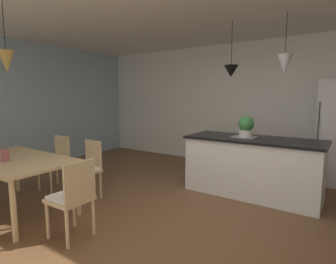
{
  "coord_description": "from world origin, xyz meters",
  "views": [
    {
      "loc": [
        1.75,
        -2.6,
        1.53
      ],
      "look_at": [
        -0.36,
        0.46,
        1.04
      ],
      "focal_mm": 28.75,
      "sensor_mm": 36.0,
      "label": 1
    }
  ],
  "objects": [
    {
      "name": "pendant_over_island_aux",
      "position": [
        0.9,
        1.53,
        1.99
      ],
      "size": [
        0.2,
        0.2,
        0.85
      ],
      "color": "black"
    },
    {
      "name": "vase_on_dining_table",
      "position": [
        -1.82,
        -1.03,
        0.8
      ],
      "size": [
        0.09,
        0.09,
        0.15
      ],
      "color": "#994C51",
      "rests_on": "dining_table"
    },
    {
      "name": "dining_table",
      "position": [
        -1.9,
        -0.9,
        0.66
      ],
      "size": [
        1.72,
        0.97,
        0.73
      ],
      "color": "tan",
      "rests_on": "ground_plane"
    },
    {
      "name": "ground_plane",
      "position": [
        0.0,
        0.0,
        -0.02
      ],
      "size": [
        10.0,
        8.4,
        0.04
      ],
      "primitive_type": "cube",
      "color": "brown"
    },
    {
      "name": "kitchen_island",
      "position": [
        0.51,
        1.53,
        0.46
      ],
      "size": [
        2.03,
        0.83,
        0.91
      ],
      "color": "silver",
      "rests_on": "ground_plane"
    },
    {
      "name": "chair_far_right",
      "position": [
        -1.5,
        -0.05,
        0.47
      ],
      "size": [
        0.43,
        0.43,
        0.87
      ],
      "color": "tan",
      "rests_on": "ground_plane"
    },
    {
      "name": "potted_plant_on_island",
      "position": [
        0.38,
        1.53,
        1.07
      ],
      "size": [
        0.24,
        0.24,
        0.33
      ],
      "color": "beige",
      "rests_on": "kitchen_island"
    },
    {
      "name": "window_wall_left_glazing",
      "position": [
        -4.06,
        0.0,
        1.35
      ],
      "size": [
        0.06,
        8.4,
        2.7
      ],
      "primitive_type": "cube",
      "color": "#9EB7C6",
      "rests_on": "ground_plane"
    },
    {
      "name": "chair_kitchen_end",
      "position": [
        -0.66,
        -0.9,
        0.47
      ],
      "size": [
        0.41,
        0.41,
        0.87
      ],
      "color": "tan",
      "rests_on": "ground_plane"
    },
    {
      "name": "pendant_over_table",
      "position": [
        -1.82,
        -0.93,
        1.96
      ],
      "size": [
        0.19,
        0.19,
        0.88
      ],
      "color": "black"
    },
    {
      "name": "wall_back_kitchen",
      "position": [
        0.0,
        3.26,
        1.35
      ],
      "size": [
        10.0,
        0.12,
        2.7
      ],
      "primitive_type": "cube",
      "color": "white",
      "rests_on": "ground_plane"
    },
    {
      "name": "chair_far_left",
      "position": [
        -2.28,
        -0.05,
        0.47
      ],
      "size": [
        0.4,
        0.4,
        0.87
      ],
      "color": "tan",
      "rests_on": "ground_plane"
    },
    {
      "name": "pendant_over_island_main",
      "position": [
        0.11,
        1.53,
        1.93
      ],
      "size": [
        0.23,
        0.23,
        0.86
      ],
      "color": "black"
    }
  ]
}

